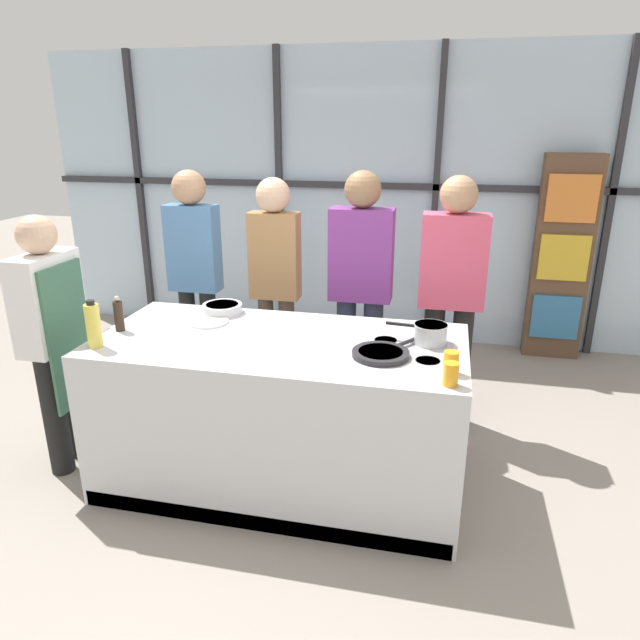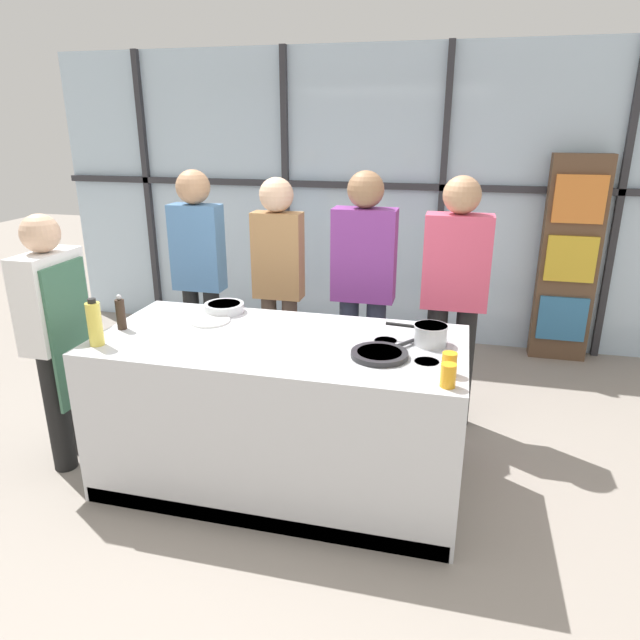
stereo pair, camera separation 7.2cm
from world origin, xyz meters
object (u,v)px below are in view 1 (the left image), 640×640
Objects in this scene: spectator_far_right at (452,288)px; mixing_bowl at (222,308)px; chef at (53,332)px; pepper_grinder at (119,315)px; frying_pan at (382,353)px; oil_bottle at (93,325)px; spectator_center_right at (361,281)px; white_plate at (208,322)px; juice_glass_near at (451,374)px; juice_glass_far at (451,363)px; saucepan at (430,333)px; spectator_center_left at (275,276)px; spectator_far_left at (195,269)px.

mixing_bowl is (-1.46, -0.60, -0.06)m from spectator_far_right.
chef is 7.50× the size of pepper_grinder.
frying_pan is 1.58m from oil_bottle.
spectator_center_right is 7.22× the size of white_plate.
pepper_grinder reaches higher than mixing_bowl.
white_plate is 2.19× the size of juice_glass_near.
juice_glass_far is (0.36, -0.15, 0.04)m from frying_pan.
oil_bottle is (-0.45, -0.51, 0.12)m from white_plate.
oil_bottle is 1.93m from juice_glass_near.
saucepan is at bearing 82.54° from spectator_far_right.
pepper_grinder is (-1.82, -0.19, 0.04)m from saucepan.
frying_pan is (2.00, 0.00, 0.04)m from chef.
spectator_center_left is 0.63m from mixing_bowl.
frying_pan is at bearing -1.83° from pepper_grinder.
mixing_bowl is (0.01, 0.20, 0.03)m from white_plate.
oil_bottle is 2.36× the size of juice_glass_near.
spectator_far_right is at bearing 90.26° from juice_glass_near.
chef is 1.54m from spectator_center_left.
juice_glass_far is at bearing 86.52° from chef.
white_plate is at bearing 177.79° from saucepan.
spectator_center_right is 1.52m from juice_glass_near.
frying_pan is at bearing 104.57° from spectator_center_right.
saucepan is 1.36× the size of mixing_bowl.
oil_bottle is 1.93m from juice_glass_far.
white_plate is (-1.36, 0.05, -0.05)m from saucepan.
chef is 2.00m from frying_pan.
mixing_bowl is 1.60m from juice_glass_far.
juice_glass_far is at bearing 117.42° from spectator_center_right.
spectator_far_right is at bearing 90.29° from juice_glass_far.
oil_bottle reaches higher than frying_pan.
spectator_far_left is at bearing 144.26° from juice_glass_near.
frying_pan is 1.58m from pepper_grinder.
juice_glass_near is (1.92, -1.38, -0.06)m from spectator_far_left.
spectator_far_left is (0.44, 1.10, 0.15)m from chef.
chef is at bearing 153.86° from oil_bottle.
juice_glass_far is (1.48, -0.44, 0.05)m from white_plate.
pepper_grinder is (-0.47, -0.44, 0.06)m from mixing_bowl.
spectator_center_right reaches higher than saucepan.
frying_pan is 4.25× the size of juice_glass_near.
spectator_far_right reaches higher than juice_glass_near.
spectator_far_right is at bearing -180.00° from spectator_far_left.
chef reaches higher than pepper_grinder.
pepper_grinder is at bearing 178.17° from frying_pan.
spectator_far_right is at bearing -180.00° from spectator_center_left.
pepper_grinder is (-0.65, -1.04, -0.01)m from spectator_center_left.
juice_glass_far is (1.92, -1.24, -0.06)m from spectator_far_left.
pepper_grinder is at bearing 57.94° from spectator_center_left.
white_plate is 0.93× the size of oil_bottle.
spectator_far_left reaches higher than spectator_far_right.
chef is 0.93m from white_plate.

